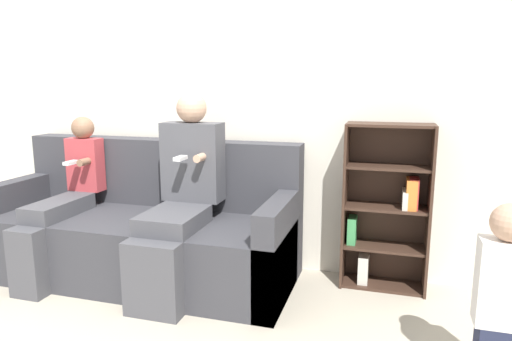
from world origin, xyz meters
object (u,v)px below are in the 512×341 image
at_px(toddler_standing, 503,297).
at_px(bookshelf, 387,208).
at_px(adult_seated, 181,191).
at_px(couch, 144,231).
at_px(child_seated, 62,199).

distance_m(toddler_standing, bookshelf, 1.13).
relative_size(adult_seated, bookshelf, 1.17).
xyz_separation_m(toddler_standing, bookshelf, (-0.51, 1.01, 0.09)).
bearing_deg(toddler_standing, couch, 162.19).
height_order(couch, adult_seated, adult_seated).
bearing_deg(bookshelf, toddler_standing, -63.33).
bearing_deg(adult_seated, couch, 161.23).
distance_m(couch, bookshelf, 1.71).
height_order(child_seated, toddler_standing, child_seated).
relative_size(toddler_standing, bookshelf, 0.78).
xyz_separation_m(adult_seated, bookshelf, (1.30, 0.43, -0.13)).
xyz_separation_m(adult_seated, toddler_standing, (1.81, -0.57, -0.22)).
bearing_deg(bookshelf, adult_seated, -161.53).
height_order(couch, bookshelf, bookshelf).
distance_m(adult_seated, bookshelf, 1.38).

